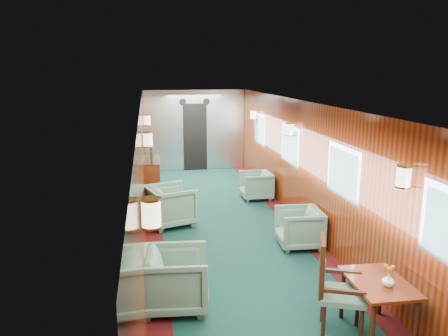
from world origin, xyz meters
The scene contains 12 objects.
room centered at (0.00, 0.00, 1.63)m, with size 12.00×12.10×2.40m.
bulkhead centered at (0.00, 5.91, 1.18)m, with size 2.98×0.17×2.39m.
windows_right centered at (1.49, 0.25, 1.45)m, with size 0.02×8.60×0.80m.
wall_sconces centered at (0.00, 0.57, 1.79)m, with size 2.97×7.97×0.25m.
dining_table centered at (1.08, -2.91, 0.55)m, with size 0.64×0.90×0.66m.
side_chair centered at (0.59, -2.79, 0.62)m, with size 0.65×0.66×1.14m.
credenza centered at (-1.34, 2.64, 0.52)m, with size 0.35×1.14×1.29m.
flower_vase centered at (1.12, -3.03, 0.73)m, with size 0.13×0.13×0.14m, color white.
armchair_left_near centered at (-1.13, -1.92, 0.38)m, with size 0.81×0.83×0.76m, color #225042.
armchair_left_far centered at (-1.01, 1.16, 0.39)m, with size 0.84×0.86×0.79m, color #225042.
armchair_right_near centered at (1.08, -0.32, 0.33)m, with size 0.71×0.74×0.67m, color #225042.
armchair_right_far centered at (1.05, 2.57, 0.32)m, with size 0.69×0.71×0.64m, color #225042.
Camera 1 is at (-1.41, -7.01, 2.96)m, focal length 35.00 mm.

